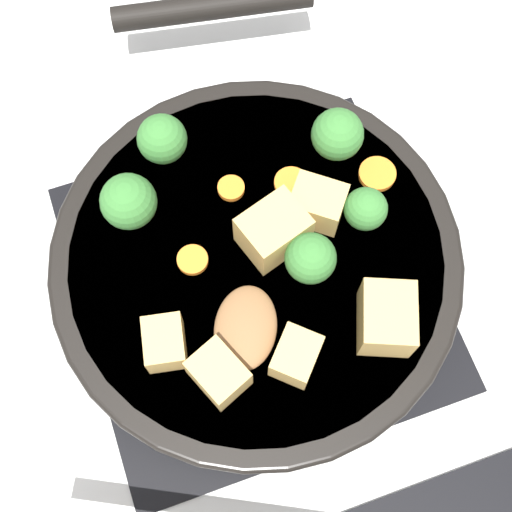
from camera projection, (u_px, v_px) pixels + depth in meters
name	position (u px, v px, depth m)	size (l,w,h in m)	color
ground_plane	(256.00, 287.00, 0.64)	(2.40, 2.40, 0.00)	silver
front_burner_grate	(256.00, 282.00, 0.63)	(0.31, 0.31, 0.03)	black
skillet_pan	(256.00, 263.00, 0.59)	(0.34, 0.45, 0.05)	black
wooden_spoon	(228.00, 454.00, 0.51)	(0.23, 0.25, 0.02)	brown
tofu_cube_center_large	(317.00, 204.00, 0.57)	(0.04, 0.03, 0.03)	tan
tofu_cube_near_handle	(387.00, 318.00, 0.53)	(0.05, 0.04, 0.04)	tan
tofu_cube_east_chunk	(218.00, 374.00, 0.52)	(0.04, 0.03, 0.03)	tan
tofu_cube_west_chunk	(298.00, 356.00, 0.53)	(0.04, 0.03, 0.03)	tan
tofu_cube_back_piece	(273.00, 231.00, 0.56)	(0.05, 0.04, 0.04)	tan
tofu_cube_front_piece	(165.00, 343.00, 0.53)	(0.04, 0.03, 0.03)	tan
broccoli_floret_near_spoon	(310.00, 258.00, 0.54)	(0.04, 0.04, 0.05)	#709956
broccoli_floret_center_top	(129.00, 202.00, 0.56)	(0.04, 0.04, 0.05)	#709956
broccoli_floret_east_rim	(367.00, 214.00, 0.56)	(0.03, 0.03, 0.04)	#709956
broccoli_floret_west_rim	(162.00, 139.00, 0.58)	(0.04, 0.04, 0.05)	#709956
broccoli_floret_north_edge	(337.00, 135.00, 0.58)	(0.04, 0.04, 0.05)	#709956
carrot_slice_orange_thin	(291.00, 183.00, 0.59)	(0.03, 0.03, 0.01)	orange
carrot_slice_near_center	(377.00, 174.00, 0.59)	(0.03, 0.03, 0.01)	orange
carrot_slice_edge_slice	(226.00, 190.00, 0.59)	(0.02, 0.02, 0.01)	orange
carrot_slice_under_broccoli	(193.00, 260.00, 0.57)	(0.02, 0.02, 0.01)	orange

